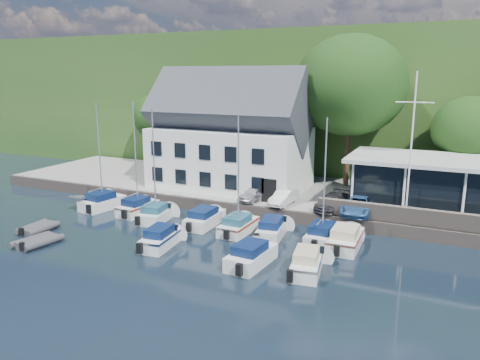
{
  "coord_description": "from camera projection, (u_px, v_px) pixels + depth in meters",
  "views": [
    {
      "loc": [
        12.02,
        -22.46,
        11.47
      ],
      "look_at": [
        -2.52,
        9.0,
        3.54
      ],
      "focal_mm": 35.0,
      "sensor_mm": 36.0,
      "label": 1
    }
  ],
  "objects": [
    {
      "name": "car_blue",
      "position": [
        358.0,
        205.0,
        35.56
      ],
      "size": [
        1.64,
        4.13,
        1.41
      ],
      "primitive_type": "imported",
      "rotation": [
        0.0,
        0.0,
        -0.0
      ],
      "color": "#2F5A90",
      "rests_on": "quay"
    },
    {
      "name": "tree_3",
      "position": [
        349.0,
        112.0,
        43.12
      ],
      "size": [
        10.26,
        10.26,
        14.02
      ],
      "primitive_type": null,
      "color": "#18350F",
      "rests_on": "quay"
    },
    {
      "name": "boat_r2_2",
      "position": [
        161.0,
        236.0,
        31.59
      ],
      "size": [
        2.36,
        5.68,
        1.44
      ],
      "primitive_type": null,
      "rotation": [
        0.0,
        0.0,
        0.12
      ],
      "color": "silver",
      "rests_on": "ground"
    },
    {
      "name": "boat_r1_7",
      "position": [
        346.0,
        237.0,
        31.34
      ],
      "size": [
        2.22,
        5.96,
        1.51
      ],
      "primitive_type": null,
      "rotation": [
        0.0,
        0.0,
        0.03
      ],
      "color": "silver",
      "rests_on": "ground"
    },
    {
      "name": "boat_r1_2",
      "position": [
        154.0,
        169.0,
        36.29
      ],
      "size": [
        2.79,
        5.41,
        8.48
      ],
      "primitive_type": null,
      "rotation": [
        0.0,
        0.0,
        0.17
      ],
      "color": "silver",
      "rests_on": "ground"
    },
    {
      "name": "harbor_building",
      "position": [
        230.0,
        140.0,
        43.62
      ],
      "size": [
        14.4,
        8.2,
        8.7
      ],
      "primitive_type": null,
      "color": "white",
      "rests_on": "quay"
    },
    {
      "name": "car_white",
      "position": [
        284.0,
        197.0,
        38.11
      ],
      "size": [
        1.59,
        3.71,
        1.19
      ],
      "primitive_type": "imported",
      "rotation": [
        0.0,
        0.0,
        -0.09
      ],
      "color": "silver",
      "rests_on": "quay"
    },
    {
      "name": "dinghy_0",
      "position": [
        38.0,
        227.0,
        34.59
      ],
      "size": [
        1.88,
        3.05,
        0.7
      ],
      "primitive_type": null,
      "rotation": [
        0.0,
        0.0,
        0.02
      ],
      "color": "#3B3A3F",
      "rests_on": "ground"
    },
    {
      "name": "gangway",
      "position": [
        99.0,
        204.0,
        42.06
      ],
      "size": [
        1.2,
        6.0,
        1.4
      ],
      "primitive_type": null,
      "color": "silver",
      "rests_on": "ground"
    },
    {
      "name": "boat_r1_3",
      "position": [
        205.0,
        216.0,
        35.98
      ],
      "size": [
        2.09,
        5.97,
        1.4
      ],
      "primitive_type": null,
      "rotation": [
        0.0,
        0.0,
        0.03
      ],
      "color": "silver",
      "rests_on": "ground"
    },
    {
      "name": "tree_1",
      "position": [
        200.0,
        126.0,
        50.82
      ],
      "size": [
        7.19,
        7.19,
        9.83
      ],
      "primitive_type": null,
      "color": "#18350F",
      "rests_on": "quay"
    },
    {
      "name": "quay",
      "position": [
        304.0,
        196.0,
        42.72
      ],
      "size": [
        60.0,
        13.0,
        1.0
      ],
      "primitive_type": "cube",
      "color": "gray",
      "rests_on": "ground"
    },
    {
      "name": "car_silver",
      "position": [
        254.0,
        194.0,
        39.24
      ],
      "size": [
        2.01,
        3.62,
        1.16
      ],
      "primitive_type": "imported",
      "rotation": [
        0.0,
        0.0,
        -0.2
      ],
      "color": "#B6B7BC",
      "rests_on": "quay"
    },
    {
      "name": "boat_r1_5",
      "position": [
        272.0,
        227.0,
        33.54
      ],
      "size": [
        2.51,
        6.03,
        1.41
      ],
      "primitive_type": null,
      "rotation": [
        0.0,
        0.0,
        0.14
      ],
      "color": "silver",
      "rests_on": "ground"
    },
    {
      "name": "boat_r1_1",
      "position": [
        136.0,
        161.0,
        38.02
      ],
      "size": [
        2.38,
        5.47,
        8.97
      ],
      "primitive_type": null,
      "rotation": [
        0.0,
        0.0,
        -0.09
      ],
      "color": "silver",
      "rests_on": "ground"
    },
    {
      "name": "club_pavilion",
      "position": [
        435.0,
        184.0,
        36.33
      ],
      "size": [
        13.2,
        7.2,
        4.1
      ],
      "primitive_type": null,
      "color": "black",
      "rests_on": "quay"
    },
    {
      "name": "tree_0",
      "position": [
        160.0,
        129.0,
        54.17
      ],
      "size": [
        6.09,
        6.09,
        8.32
      ],
      "primitive_type": null,
      "color": "#18350F",
      "rests_on": "quay"
    },
    {
      "name": "boat_r1_4",
      "position": [
        238.0,
        177.0,
        33.54
      ],
      "size": [
        2.06,
        5.49,
        8.33
      ],
      "primitive_type": null,
      "rotation": [
        0.0,
        0.0,
        -0.03
      ],
      "color": "silver",
      "rests_on": "ground"
    },
    {
      "name": "ground",
      "position": [
        215.0,
        274.0,
        27.35
      ],
      "size": [
        180.0,
        180.0,
        0.0
      ],
      "primitive_type": "plane",
      "color": "black",
      "rests_on": "ground"
    },
    {
      "name": "tree_4",
      "position": [
        468.0,
        147.0,
        40.05
      ],
      "size": [
        6.31,
        6.31,
        8.62
      ],
      "primitive_type": null,
      "color": "#18350F",
      "rests_on": "quay"
    },
    {
      "name": "tree_2",
      "position": [
        280.0,
        123.0,
        46.81
      ],
      "size": [
        8.13,
        8.13,
        11.1
      ],
      "primitive_type": null,
      "color": "#18350F",
      "rests_on": "quay"
    },
    {
      "name": "boat_r2_4",
      "position": [
        307.0,
        260.0,
        27.51
      ],
      "size": [
        2.6,
        5.87,
        1.45
      ],
      "primitive_type": null,
      "rotation": [
        0.0,
        0.0,
        0.16
      ],
      "color": "silver",
      "rests_on": "ground"
    },
    {
      "name": "hillside",
      "position": [
        382.0,
        94.0,
        80.43
      ],
      "size": [
        160.0,
        75.0,
        16.0
      ],
      "primitive_type": "cube",
      "color": "#25491B",
      "rests_on": "ground"
    },
    {
      "name": "quay_face",
      "position": [
        279.0,
        215.0,
        36.97
      ],
      "size": [
        60.0,
        0.3,
        1.0
      ],
      "primitive_type": "cube",
      "color": "#6A5D55",
      "rests_on": "ground"
    },
    {
      "name": "field_patch",
      "position": [
        439.0,
        46.0,
        82.42
      ],
      "size": [
        50.0,
        30.0,
        0.3
      ],
      "primitive_type": "cube",
      "color": "#5B6331",
      "rests_on": "hillside"
    },
    {
      "name": "boat_r2_3",
      "position": [
        251.0,
        253.0,
        28.51
      ],
      "size": [
        2.42,
        5.81,
        1.48
      ],
      "primitive_type": null,
      "rotation": [
        0.0,
        0.0,
        -0.08
      ],
      "color": "silver",
      "rests_on": "ground"
    },
    {
      "name": "boat_r1_6",
      "position": [
        325.0,
        181.0,
        31.36
      ],
      "size": [
        1.89,
        5.4,
        8.87
      ],
      "primitive_type": null,
      "rotation": [
        0.0,
        0.0,
        -0.01
      ],
      "color": "silver",
      "rests_on": "ground"
    },
    {
      "name": "boat_r1_0",
      "position": [
        100.0,
        156.0,
        39.55
      ],
      "size": [
        3.07,
        5.91,
        9.2
      ],
      "primitive_type": null,
      "rotation": [
        0.0,
        0.0,
        -0.17
      ],
      "color": "silver",
      "rests_on": "ground"
    },
    {
      "name": "flagpole",
      "position": [
        411.0,
        148.0,
        33.11
      ],
      "size": [
        2.55,
        0.2,
        10.62
      ],
      "primitive_type": null,
      "color": "white",
      "rests_on": "quay"
    },
    {
      "name": "car_dgrey",
      "position": [
        332.0,
        202.0,
        36.73
      ],
      "size": [
        2.37,
        4.43,
        1.22
      ],
      "primitive_type": "imported",
      "rotation": [
        0.0,
        0.0,
        -0.16
      ],
      "color": "#29282D",
      "rests_on": "quay"
    },
    {
      "name": "dinghy_1",
      "position": [
        37.0,
        240.0,
        31.82
      ],
      "size": [
        2.34,
        3.35,
        0.72
      ],
      "primitive_type": null,
      "rotation": [
        0.0,
        0.0,
        -0.16
      ],
      "color": "#3B3A3F",
      "rests_on": "ground"
    },
    {
      "name": "seawall",
      "position": [
        446.0,
        220.0,
        32.17
      ],
      "size": [
        18.0,
        0.5,
        1.2
      ],
      "primitive_type": "cube",
      "color": "#6A5D55",
      "rests_on": "quay"
    }
  ]
}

